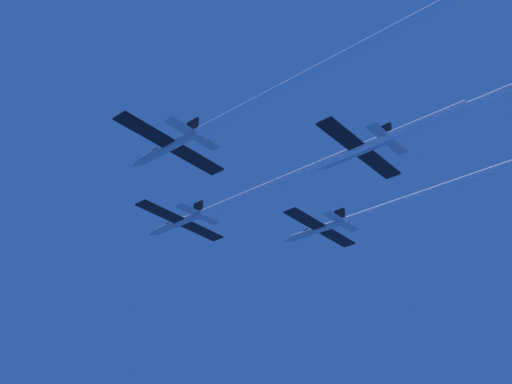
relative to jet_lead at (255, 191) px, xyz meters
The scene contains 4 objects.
jet_lead is the anchor object (origin of this frame).
jet_left_wing 29.23m from the jet_lead, 129.81° to the right, with size 19.98×75.65×3.31m.
jet_right_wing 29.09m from the jet_lead, 48.73° to the right, with size 19.98×72.81×3.31m.
jet_slot 42.32m from the jet_lead, 88.94° to the right, with size 19.98×73.52×3.31m.
Camera 1 is at (-69.56, -77.47, -50.89)m, focal length 42.82 mm.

